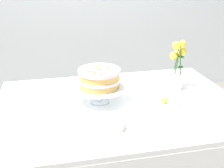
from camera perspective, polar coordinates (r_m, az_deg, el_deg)
name	(u,v)px	position (r m, az deg, el deg)	size (l,w,h in m)	color
dining_table	(121,119)	(1.76, 1.72, -6.70)	(1.40, 1.00, 0.74)	white
linen_napkin	(100,102)	(1.74, -2.36, -3.57)	(0.32, 0.32, 0.00)	white
cake_stand	(100,90)	(1.71, -2.40, -1.09)	(0.29, 0.29, 0.10)	silver
layer_cake	(99,78)	(1.68, -2.44, 1.15)	(0.24, 0.24, 0.11)	tan
flower_vase	(177,69)	(1.94, 12.45, 2.91)	(0.11, 0.12, 0.32)	silver
teacup	(116,127)	(1.44, 0.79, -8.19)	(0.13, 0.13, 0.06)	silver
fallen_rose	(165,100)	(1.75, 10.21, -3.12)	(0.11, 0.14, 0.04)	#2D6028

